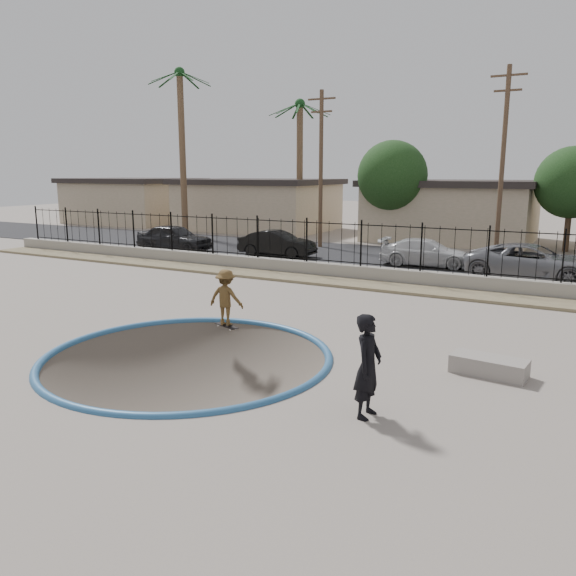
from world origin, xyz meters
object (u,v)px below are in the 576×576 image
at_px(concrete_ledge, 489,366).
at_px(car_b, 277,244).
at_px(videographer, 368,366).
at_px(car_d, 532,262).
at_px(skateboard, 227,326).
at_px(car_c, 427,253).
at_px(car_a, 174,238).
at_px(skater, 226,301).

relative_size(concrete_ledge, car_b, 0.39).
distance_m(videographer, car_d, 15.80).
relative_size(skateboard, car_c, 0.21).
height_order(car_b, car_c, car_b).
relative_size(videographer, car_c, 0.44).
relative_size(videographer, concrete_ledge, 1.20).
height_order(skateboard, concrete_ledge, concrete_ledge).
bearing_deg(car_b, videographer, -148.88).
relative_size(car_b, car_d, 0.77).
bearing_deg(car_d, videographer, 178.40).
height_order(skateboard, car_a, car_a).
xyz_separation_m(videographer, car_c, (-3.52, 17.08, -0.29)).
bearing_deg(car_c, skater, 166.35).
bearing_deg(car_c, skateboard, 166.35).
bearing_deg(car_b, skateboard, -159.59).
distance_m(car_a, car_d, 18.66).
relative_size(skater, car_a, 0.37).
relative_size(videographer, car_b, 0.47).
height_order(car_b, car_d, car_d).
relative_size(skater, videographer, 0.83).
relative_size(skater, car_b, 0.39).
bearing_deg(concrete_ledge, car_a, 147.45).
height_order(skater, car_b, skater).
xyz_separation_m(skateboard, concrete_ledge, (7.27, -0.35, 0.14)).
distance_m(videographer, car_c, 17.44).
bearing_deg(car_a, car_c, -86.82).
distance_m(car_a, car_c, 14.02).
xyz_separation_m(car_b, car_d, (12.54, -0.71, 0.06)).
bearing_deg(skateboard, car_b, 134.05).
height_order(skater, skateboard, skater).
relative_size(skater, concrete_ledge, 1.00).
relative_size(skateboard, car_d, 0.17).
relative_size(skateboard, concrete_ledge, 0.58).
height_order(skateboard, videographer, videographer).
distance_m(videographer, car_b, 19.98).
distance_m(skater, car_b, 13.97).
height_order(videographer, car_d, videographer).
relative_size(concrete_ledge, car_c, 0.36).
bearing_deg(car_c, concrete_ledge, -164.09).
bearing_deg(car_c, videographer, -172.84).
xyz_separation_m(skater, skateboard, (-0.00, 0.00, -0.74)).
bearing_deg(car_a, car_d, -92.55).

